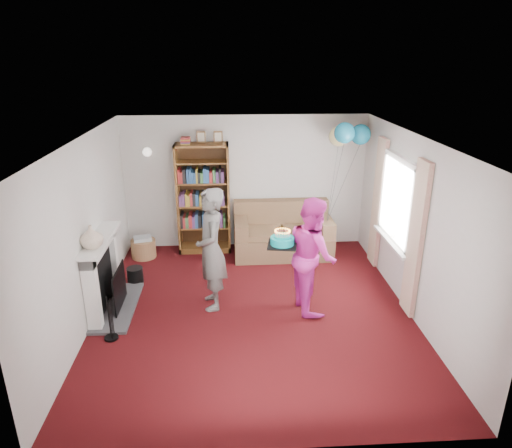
{
  "coord_description": "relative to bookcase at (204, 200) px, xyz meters",
  "views": [
    {
      "loc": [
        -0.32,
        -5.78,
        3.52
      ],
      "look_at": [
        0.08,
        0.6,
        1.13
      ],
      "focal_mm": 32.0,
      "sensor_mm": 36.0,
      "label": 1
    }
  ],
  "objects": [
    {
      "name": "person_striped",
      "position": [
        0.2,
        -2.1,
        -0.09
      ],
      "size": [
        0.52,
        0.71,
        1.8
      ],
      "primitive_type": "imported",
      "rotation": [
        0.0,
        0.0,
        -1.43
      ],
      "color": "black",
      "rests_on": "ground"
    },
    {
      "name": "ground",
      "position": [
        0.78,
        -2.3,
        -0.99
      ],
      "size": [
        5.0,
        5.0,
        0.0
      ],
      "primitive_type": "plane",
      "color": "black",
      "rests_on": "ground"
    },
    {
      "name": "wicker_basket",
      "position": [
        -1.12,
        -0.3,
        -0.81
      ],
      "size": [
        0.45,
        0.45,
        0.4
      ],
      "rotation": [
        0.0,
        0.0,
        0.25
      ],
      "color": "#996D47",
      "rests_on": "ground"
    },
    {
      "name": "sofa",
      "position": [
        1.45,
        -0.23,
        -0.64
      ],
      "size": [
        1.78,
        0.94,
        0.94
      ],
      "rotation": [
        0.0,
        0.0,
        0.01
      ],
      "color": "brown",
      "rests_on": "ground"
    },
    {
      "name": "bookcase",
      "position": [
        0.0,
        0.0,
        0.0
      ],
      "size": [
        0.96,
        0.42,
        2.24
      ],
      "color": "#472B14",
      "rests_on": "ground"
    },
    {
      "name": "wall_back",
      "position": [
        0.78,
        0.21,
        0.26
      ],
      "size": [
        4.5,
        0.02,
        2.5
      ],
      "primitive_type": "cube",
      "color": "silver",
      "rests_on": "ground"
    },
    {
      "name": "person_magenta",
      "position": [
        1.63,
        -2.23,
        -0.15
      ],
      "size": [
        0.75,
        0.9,
        1.68
      ],
      "primitive_type": "imported",
      "rotation": [
        0.0,
        0.0,
        1.71
      ],
      "color": "#D42A9E",
      "rests_on": "ground"
    },
    {
      "name": "birthday_cake",
      "position": [
        1.19,
        -2.33,
        0.12
      ],
      "size": [
        0.39,
        0.39,
        0.22
      ],
      "rotation": [
        0.0,
        0.0,
        -0.17
      ],
      "color": "black",
      "rests_on": "ground"
    },
    {
      "name": "window_bay",
      "position": [
        2.99,
        -1.7,
        0.21
      ],
      "size": [
        0.14,
        2.02,
        2.2
      ],
      "color": "white",
      "rests_on": "ground"
    },
    {
      "name": "wall_sconce",
      "position": [
        -0.97,
        0.06,
        0.89
      ],
      "size": [
        0.16,
        0.23,
        0.16
      ],
      "color": "gold",
      "rests_on": "ground"
    },
    {
      "name": "wall_right",
      "position": [
        3.04,
        -2.3,
        0.26
      ],
      "size": [
        0.02,
        5.0,
        2.5
      ],
      "primitive_type": "cube",
      "color": "silver",
      "rests_on": "ground"
    },
    {
      "name": "wall_left",
      "position": [
        -1.48,
        -2.3,
        0.26
      ],
      "size": [
        0.02,
        5.0,
        2.5
      ],
      "primitive_type": "cube",
      "color": "silver",
      "rests_on": "ground"
    },
    {
      "name": "fireplace",
      "position": [
        -1.3,
        -2.11,
        -0.48
      ],
      "size": [
        0.55,
        1.8,
        1.12
      ],
      "color": "#3F3F42",
      "rests_on": "ground"
    },
    {
      "name": "mantel_vase",
      "position": [
        -1.34,
        -2.45,
        0.29
      ],
      "size": [
        0.34,
        0.34,
        0.31
      ],
      "primitive_type": "imported",
      "rotation": [
        0.0,
        0.0,
        -0.17
      ],
      "color": "beige",
      "rests_on": "fireplace"
    },
    {
      "name": "balloons",
      "position": [
        2.53,
        -0.36,
        1.23
      ],
      "size": [
        0.72,
        0.73,
        1.78
      ],
      "color": "#3F3F3F",
      "rests_on": "ground"
    },
    {
      "name": "ceiling",
      "position": [
        0.78,
        -2.3,
        1.51
      ],
      "size": [
        4.5,
        5.0,
        0.01
      ],
      "primitive_type": "cube",
      "color": "white",
      "rests_on": "wall_back"
    }
  ]
}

